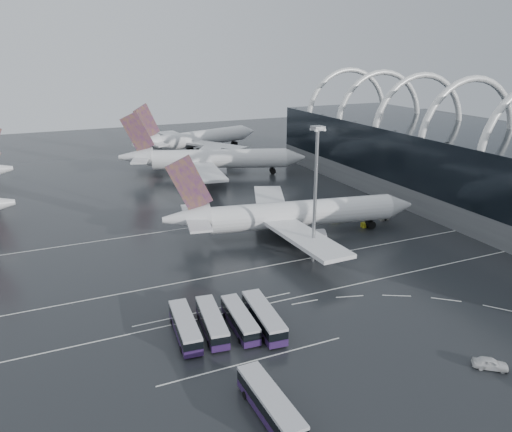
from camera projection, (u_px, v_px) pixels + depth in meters
name	position (u px, v px, depth m)	size (l,w,h in m)	color
ground	(337.00, 283.00, 93.00)	(420.00, 420.00, 0.00)	black
terminal	(498.00, 171.00, 130.43)	(42.00, 160.00, 34.90)	#5D6062
lane_marking_near	(343.00, 287.00, 91.27)	(120.00, 0.25, 0.01)	silver
lane_marking_mid	(305.00, 259.00, 103.38)	(120.00, 0.25, 0.01)	silver
lane_marking_far	(252.00, 219.00, 127.59)	(120.00, 0.25, 0.01)	silver
bus_bay_line_south	(254.00, 360.00, 69.90)	(28.00, 0.25, 0.01)	silver
bus_bay_line_north	(216.00, 309.00, 83.74)	(28.00, 0.25, 0.01)	silver
airliner_main	(290.00, 215.00, 114.45)	(59.88, 51.86, 20.32)	white
airliner_gate_b	(210.00, 160.00, 168.92)	(61.44, 54.60, 21.93)	white
airliner_gate_c	(196.00, 139.00, 206.41)	(59.57, 54.23, 21.66)	white
bus_row_near_a	(185.00, 326.00, 75.20)	(3.98, 12.77, 3.09)	#2D1542
bus_row_near_b	(212.00, 322.00, 76.55)	(4.34, 12.68, 3.06)	#2D1542
bus_row_near_c	(240.00, 319.00, 77.33)	(3.61, 12.21, 2.96)	#2D1542
bus_row_near_d	(264.00, 317.00, 77.68)	(4.20, 13.48, 3.26)	#2D1542
bus_row_far_a	(270.00, 404.00, 58.74)	(3.34, 13.11, 3.21)	#2D1542
van_curve_b	(490.00, 363.00, 67.95)	(1.87, 4.64, 1.58)	silver
floodlight_mast	(316.00, 179.00, 96.89)	(2.12, 2.12, 27.61)	gray
gse_cart_belly_a	(366.00, 225.00, 121.63)	(2.17, 1.28, 1.18)	#AAAA16
gse_cart_belly_b	(341.00, 217.00, 127.10)	(1.89, 1.12, 1.03)	slate
gse_cart_belly_d	(384.00, 217.00, 126.58)	(2.33, 1.37, 1.27)	slate
gse_cart_belly_e	(335.00, 218.00, 126.60)	(2.17, 1.28, 1.18)	#AAAA16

